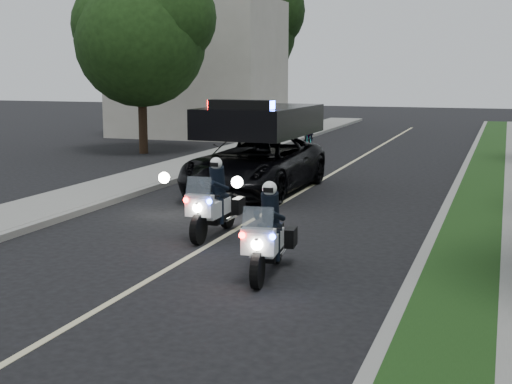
{
  "coord_description": "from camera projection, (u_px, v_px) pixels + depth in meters",
  "views": [
    {
      "loc": [
        5.36,
        -8.23,
        3.37
      ],
      "look_at": [
        0.75,
        4.75,
        1.0
      ],
      "focal_mm": 49.47,
      "sensor_mm": 36.0,
      "label": 1
    }
  ],
  "objects": [
    {
      "name": "ground",
      "position": [
        94.0,
        312.0,
        9.99
      ],
      "size": [
        120.0,
        120.0,
        0.0
      ],
      "primitive_type": "plane",
      "color": "black",
      "rests_on": "ground"
    },
    {
      "name": "curb_right",
      "position": [
        449.0,
        202.0,
        17.91
      ],
      "size": [
        0.2,
        60.0,
        0.15
      ],
      "primitive_type": "cube",
      "color": "gray",
      "rests_on": "ground"
    },
    {
      "name": "grass_verge",
      "position": [
        478.0,
        204.0,
        17.68
      ],
      "size": [
        1.2,
        60.0,
        0.16
      ],
      "primitive_type": "cube",
      "color": "#193814",
      "rests_on": "ground"
    },
    {
      "name": "curb_left",
      "position": [
        160.0,
        185.0,
        20.61
      ],
      "size": [
        0.2,
        60.0,
        0.15
      ],
      "primitive_type": "cube",
      "color": "gray",
      "rests_on": "ground"
    },
    {
      "name": "sidewalk_left",
      "position": [
        127.0,
        183.0,
        20.97
      ],
      "size": [
        2.0,
        60.0,
        0.16
      ],
      "primitive_type": "cube",
      "color": "gray",
      "rests_on": "ground"
    },
    {
      "name": "building_far",
      "position": [
        198.0,
        69.0,
        36.84
      ],
      "size": [
        8.0,
        6.0,
        7.0
      ],
      "primitive_type": "cube",
      "color": "#A8A396",
      "rests_on": "ground"
    },
    {
      "name": "lane_marking",
      "position": [
        294.0,
        196.0,
        19.27
      ],
      "size": [
        0.12,
        50.0,
        0.01
      ],
      "primitive_type": "cube",
      "color": "#BFB78C",
      "rests_on": "ground"
    },
    {
      "name": "police_moto_left",
      "position": [
        214.0,
        235.0,
        14.63
      ],
      "size": [
        0.69,
        1.92,
        1.63
      ],
      "primitive_type": null,
      "rotation": [
        0.0,
        0.0,
        0.01
      ],
      "color": "white",
      "rests_on": "ground"
    },
    {
      "name": "police_moto_right",
      "position": [
        268.0,
        275.0,
        11.82
      ],
      "size": [
        0.86,
        1.92,
        1.57
      ],
      "primitive_type": null,
      "rotation": [
        0.0,
        0.0,
        0.12
      ],
      "color": "white",
      "rests_on": "ground"
    },
    {
      "name": "police_suv",
      "position": [
        256.0,
        192.0,
        19.86
      ],
      "size": [
        2.82,
        5.86,
        2.82
      ],
      "primitive_type": "imported",
      "rotation": [
        0.0,
        0.0,
        -0.02
      ],
      "color": "black",
      "rests_on": "ground"
    },
    {
      "name": "bicycle",
      "position": [
        308.0,
        145.0,
        32.54
      ],
      "size": [
        0.74,
        1.67,
        0.85
      ],
      "primitive_type": "imported",
      "rotation": [
        0.0,
        0.0,
        0.11
      ],
      "color": "black",
      "rests_on": "ground"
    },
    {
      "name": "cyclist",
      "position": [
        308.0,
        145.0,
        32.54
      ],
      "size": [
        0.59,
        0.43,
        1.53
      ],
      "primitive_type": "imported",
      "rotation": [
        0.0,
        0.0,
        3.26
      ],
      "color": "black",
      "rests_on": "ground"
    },
    {
      "name": "tree_left_near",
      "position": [
        144.0,
        153.0,
        29.24
      ],
      "size": [
        6.34,
        6.34,
        8.84
      ],
      "primitive_type": null,
      "rotation": [
        0.0,
        0.0,
        -0.22
      ],
      "color": "#1D3D14",
      "rests_on": "ground"
    },
    {
      "name": "tree_left_far",
      "position": [
        240.0,
        127.0,
        42.79
      ],
      "size": [
        7.01,
        7.01,
        11.1
      ],
      "primitive_type": null,
      "rotation": [
        0.0,
        0.0,
        0.05
      ],
      "color": "black",
      "rests_on": "ground"
    }
  ]
}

